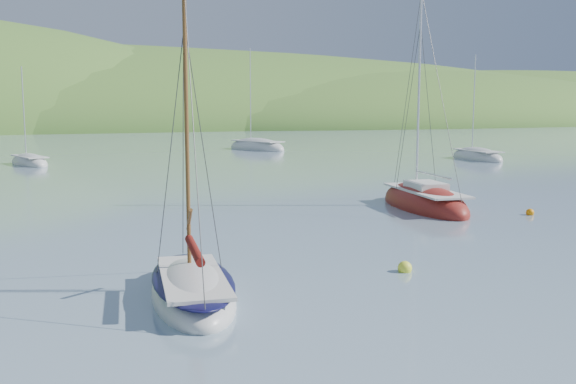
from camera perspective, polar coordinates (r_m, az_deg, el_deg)
name	(u,v)px	position (r m, az deg, el deg)	size (l,w,h in m)	color
ground	(372,285)	(19.81, 7.48, -8.23)	(700.00, 700.00, 0.00)	slate
shoreline_hills	(30,126)	(189.10, -21.94, 5.45)	(690.00, 135.00, 56.00)	#3E762D
daysailer_white	(193,291)	(18.51, -8.48, -8.68)	(3.10, 6.50, 9.61)	silver
sloop_red	(424,204)	(34.92, 11.99, -1.04)	(4.04, 8.68, 12.37)	maroon
distant_sloop_a	(29,163)	(64.07, -22.00, 2.41)	(4.39, 7.30, 9.83)	silver
distant_sloop_b	(257,148)	(80.23, -2.80, 3.93)	(6.57, 10.13, 13.64)	silver
distant_sloop_d	(477,158)	(68.08, 16.44, 2.94)	(3.72, 8.32, 11.50)	silver
mooring_buoys	(420,252)	(23.98, 11.63, -5.23)	(18.65, 8.50, 0.47)	#F1F933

